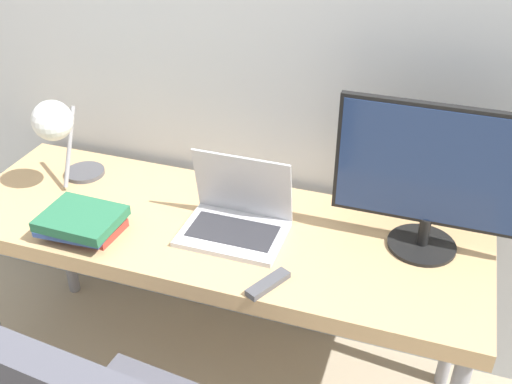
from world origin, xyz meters
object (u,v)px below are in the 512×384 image
(laptop, at_px, (236,217))
(desk_lamp, at_px, (57,128))
(monitor, at_px, (435,175))
(book_stack, at_px, (83,222))

(laptop, height_order, desk_lamp, desk_lamp)
(desk_lamp, bearing_deg, monitor, 3.07)
(monitor, xyz_separation_m, desk_lamp, (-1.26, -0.07, -0.02))
(monitor, bearing_deg, book_stack, -164.86)
(laptop, distance_m, monitor, 0.64)
(desk_lamp, xyz_separation_m, book_stack, (0.21, -0.22, -0.20))
(book_stack, bearing_deg, monitor, 15.14)
(book_stack, bearing_deg, desk_lamp, 133.51)
(desk_lamp, bearing_deg, book_stack, -46.49)
(laptop, relative_size, book_stack, 1.30)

